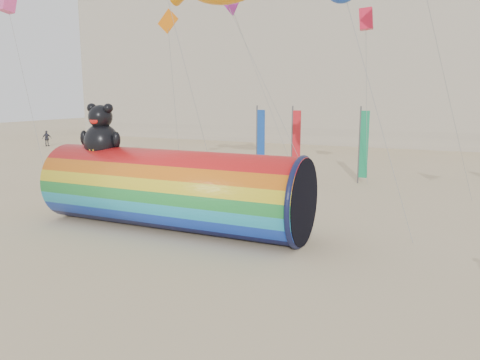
% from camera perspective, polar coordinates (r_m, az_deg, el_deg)
% --- Properties ---
extents(ground, '(160.00, 160.00, 0.00)m').
position_cam_1_polar(ground, '(19.19, -3.25, -7.69)').
color(ground, '#CCB58C').
rests_on(ground, ground).
extents(hotel_building, '(60.40, 15.40, 20.60)m').
position_cam_1_polar(hotel_building, '(65.53, 6.37, 14.13)').
color(hotel_building, '#B7AD99').
rests_on(hotel_building, ground).
extents(windsock_assembly, '(12.23, 3.72, 5.64)m').
position_cam_1_polar(windsock_assembly, '(21.02, -8.29, -0.92)').
color(windsock_assembly, red).
rests_on(windsock_assembly, ground).
extents(festival_banners, '(7.58, 1.53, 5.20)m').
position_cam_1_polar(festival_banners, '(32.44, 7.94, 4.42)').
color(festival_banners, '#59595E').
rests_on(festival_banners, ground).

